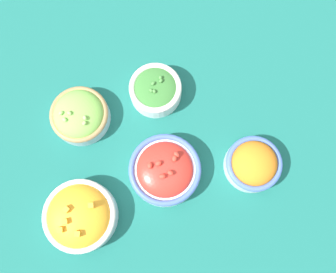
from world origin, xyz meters
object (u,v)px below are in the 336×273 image
at_px(bowl_lettuce, 80,115).
at_px(bowl_broccoli, 156,90).
at_px(bowl_carrots, 253,164).
at_px(bowl_squash, 80,216).
at_px(bowl_cherry_tomatoes, 165,170).

bearing_deg(bowl_lettuce, bowl_broccoli, 11.91).
bearing_deg(bowl_lettuce, bowl_carrots, -23.49).
bearing_deg(bowl_squash, bowl_broccoli, 53.46).
xyz_separation_m(bowl_carrots, bowl_lettuce, (-0.35, 0.15, -0.00)).
bearing_deg(bowl_carrots, bowl_cherry_tomatoes, 176.61).
height_order(bowl_lettuce, bowl_squash, bowl_squash).
relative_size(bowl_lettuce, bowl_squash, 0.86).
bearing_deg(bowl_broccoli, bowl_squash, -126.54).
distance_m(bowl_lettuce, bowl_cherry_tomatoes, 0.22).
height_order(bowl_lettuce, bowl_cherry_tomatoes, bowl_cherry_tomatoes).
bearing_deg(bowl_cherry_tomatoes, bowl_carrots, -3.39).
bearing_deg(bowl_cherry_tomatoes, bowl_broccoli, 89.31).
bearing_deg(bowl_cherry_tomatoes, bowl_lettuce, 139.62).
relative_size(bowl_lettuce, bowl_cherry_tomatoes, 0.84).
bearing_deg(bowl_lettuce, bowl_squash, -93.93).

